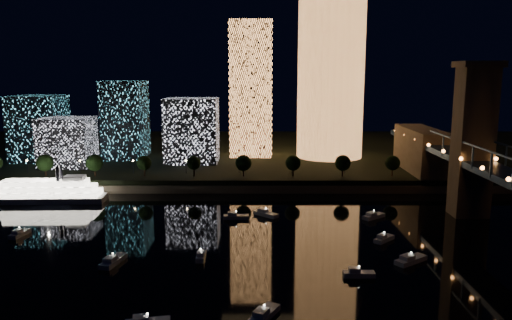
{
  "coord_description": "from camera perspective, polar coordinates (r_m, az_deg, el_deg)",
  "views": [
    {
      "loc": [
        -4.58,
        -109.04,
        46.9
      ],
      "look_at": [
        -4.89,
        55.0,
        17.59
      ],
      "focal_mm": 35.0,
      "sensor_mm": 36.0,
      "label": 1
    }
  ],
  "objects": [
    {
      "name": "motorboats",
      "position": [
        130.78,
        -1.63,
        -10.51
      ],
      "size": [
        113.22,
        78.18,
        2.78
      ],
      "color": "silver",
      "rests_on": "ground"
    },
    {
      "name": "tower_cylindrical",
      "position": [
        247.14,
        8.55,
        9.96
      ],
      "size": [
        34.0,
        34.0,
        83.05
      ],
      "color": "#FF9E51",
      "rests_on": "far_bank"
    },
    {
      "name": "street_lamps",
      "position": [
        208.63,
        -8.0,
        -0.43
      ],
      "size": [
        132.7,
        0.7,
        5.65
      ],
      "color": "black",
      "rests_on": "far_bank"
    },
    {
      "name": "far_bank",
      "position": [
        272.72,
        1.07,
        0.76
      ],
      "size": [
        420.0,
        160.0,
        5.0
      ],
      "primitive_type": "cube",
      "color": "black",
      "rests_on": "ground"
    },
    {
      "name": "seawall",
      "position": [
        196.41,
        1.44,
        -3.24
      ],
      "size": [
        420.0,
        6.0,
        3.0
      ],
      "primitive_type": "cube",
      "color": "#6B5E4C",
      "rests_on": "ground"
    },
    {
      "name": "esplanade_trees",
      "position": [
        202.11,
        -7.39,
        -0.34
      ],
      "size": [
        165.86,
        6.85,
        8.92
      ],
      "color": "black",
      "rests_on": "far_bank"
    },
    {
      "name": "ground",
      "position": [
        118.79,
        2.37,
        -13.13
      ],
      "size": [
        520.0,
        520.0,
        0.0
      ],
      "primitive_type": "plane",
      "color": "black",
      "rests_on": "ground"
    },
    {
      "name": "midrise_blocks",
      "position": [
        245.91,
        -16.48,
        3.54
      ],
      "size": [
        96.48,
        45.33,
        37.3
      ],
      "color": "white",
      "rests_on": "far_bank"
    },
    {
      "name": "riverboat",
      "position": [
        197.83,
        -23.45,
        -3.38
      ],
      "size": [
        46.1,
        11.19,
        13.79
      ],
      "color": "silver",
      "rests_on": "ground"
    },
    {
      "name": "tower_rectangular",
      "position": [
        250.4,
        -0.6,
        8.1
      ],
      "size": [
        20.76,
        20.76,
        66.05
      ],
      "primitive_type": "cube",
      "color": "#FF9E51",
      "rests_on": "far_bank"
    }
  ]
}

